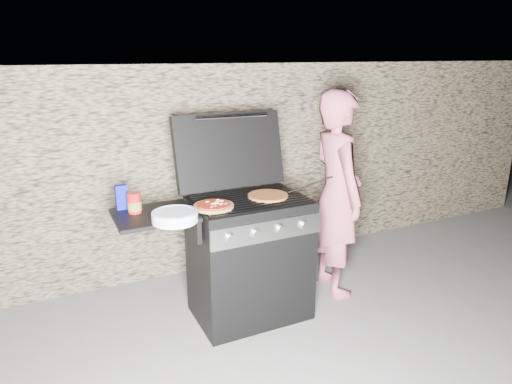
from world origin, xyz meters
name	(u,v)px	position (x,y,z in m)	size (l,w,h in m)	color
ground	(250,313)	(0.00, 0.00, 0.00)	(50.00, 50.00, 0.00)	slate
stone_wall	(201,167)	(0.00, 1.05, 0.90)	(8.00, 0.35, 1.80)	tan
gas_grill	(218,264)	(-0.25, 0.00, 0.46)	(1.34, 0.79, 0.91)	black
pizza_topped	(214,205)	(-0.30, -0.08, 0.93)	(0.26, 0.26, 0.03)	tan
pizza_plain	(268,196)	(0.13, -0.02, 0.92)	(0.28, 0.28, 0.02)	#CD6B32
sauce_jar	(134,203)	(-0.78, 0.07, 0.97)	(0.09, 0.09, 0.13)	maroon
blue_carton	(122,197)	(-0.84, 0.17, 0.98)	(0.08, 0.04, 0.16)	#090F8C
plate_stack	(175,217)	(-0.59, -0.20, 0.93)	(0.28, 0.28, 0.06)	white
person	(337,195)	(0.78, 0.06, 0.82)	(0.60, 0.39, 1.63)	#BE5768
tongs	(315,183)	(0.53, 0.00, 0.96)	(0.01, 0.01, 0.47)	black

